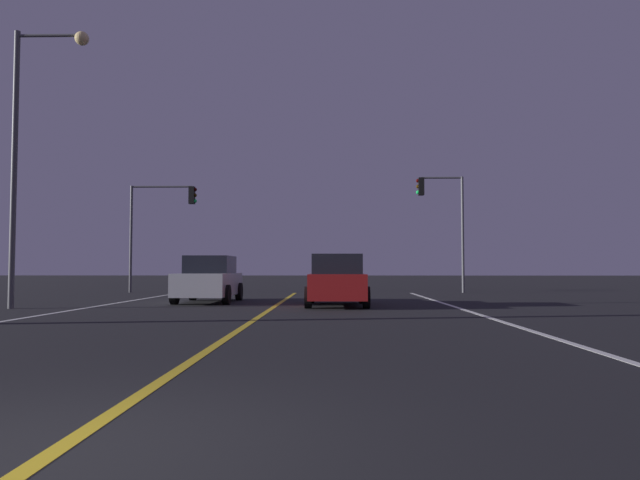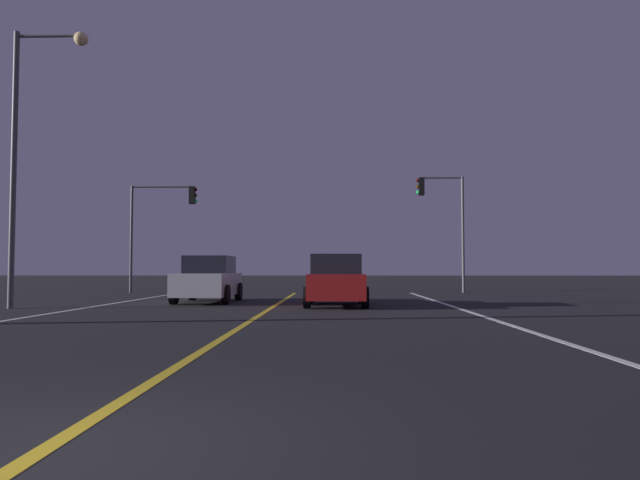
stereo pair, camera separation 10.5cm
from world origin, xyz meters
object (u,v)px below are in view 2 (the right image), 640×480
traffic_light_near_right (442,208)px  street_lamp_left_mid (30,133)px  car_lead_same_lane (336,281)px  car_oncoming (209,280)px  traffic_light_near_left (163,213)px

traffic_light_near_right → street_lamp_left_mid: bearing=39.1°
car_lead_same_lane → street_lamp_left_mid: 10.76m
car_lead_same_lane → car_oncoming: size_ratio=1.00×
car_lead_same_lane → car_oncoming: 5.09m
car_oncoming → traffic_light_near_right: size_ratio=0.72×
traffic_light_near_right → street_lamp_left_mid: 19.40m
traffic_light_near_right → street_lamp_left_mid: size_ratio=0.68×
car_oncoming → car_lead_same_lane: bearing=66.7°
street_lamp_left_mid → car_lead_same_lane: bearing=9.3°
car_oncoming → traffic_light_near_right: traffic_light_near_right is taller
traffic_light_near_left → street_lamp_left_mid: (-0.64, -12.22, 1.37)m
car_lead_same_lane → traffic_light_near_right: traffic_light_near_right is taller
car_oncoming → traffic_light_near_right: bearing=130.4°
traffic_light_near_left → traffic_light_near_right: bearing=0.0°
car_oncoming → traffic_light_near_left: 10.18m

